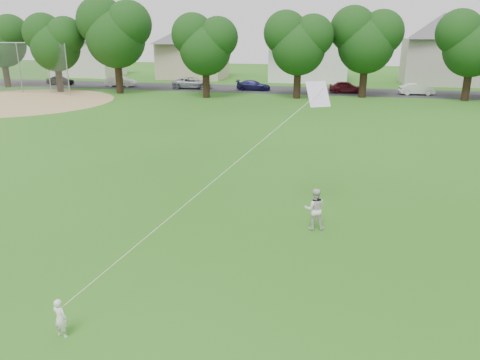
% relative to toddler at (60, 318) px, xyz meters
% --- Properties ---
extents(ground, '(160.00, 160.00, 0.00)m').
position_rel_toddler_xyz_m(ground, '(1.45, 3.47, -0.49)').
color(ground, '#225513').
rests_on(ground, ground).
extents(street, '(90.00, 7.00, 0.01)m').
position_rel_toddler_xyz_m(street, '(1.45, 45.47, -0.49)').
color(street, '#2D2D30').
rests_on(street, ground).
extents(dirt_infield, '(18.00, 18.00, 0.02)m').
position_rel_toddler_xyz_m(dirt_infield, '(-24.55, 31.47, -0.48)').
color(dirt_infield, '#9E7F51').
rests_on(dirt_infield, ground).
extents(toddler, '(0.40, 0.30, 0.99)m').
position_rel_toddler_xyz_m(toddler, '(0.00, 0.00, 0.00)').
color(toddler, white).
rests_on(toddler, ground).
extents(older_boy, '(0.83, 0.69, 1.52)m').
position_rel_toddler_xyz_m(older_boy, '(5.32, 7.40, 0.27)').
color(older_boy, silver).
rests_on(older_boy, ground).
extents(kite, '(3.15, 4.90, 10.94)m').
position_rel_toddler_xyz_m(kite, '(2.58, 4.42, 2.16)').
color(kite, white).
rests_on(kite, ground).
extents(baseball_backstop, '(11.79, 3.98, 5.25)m').
position_rel_toddler_xyz_m(baseball_backstop, '(-28.15, 36.66, 2.13)').
color(baseball_backstop, gray).
rests_on(baseball_backstop, ground).
extents(tree_row, '(81.52, 9.36, 11.01)m').
position_rel_toddler_xyz_m(tree_row, '(6.72, 39.32, 5.78)').
color(tree_row, black).
rests_on(tree_row, ground).
extents(parked_cars, '(62.94, 2.71, 1.29)m').
position_rel_toddler_xyz_m(parked_cars, '(4.34, 44.47, 0.13)').
color(parked_cars, black).
rests_on(parked_cars, ground).
extents(house_row, '(77.47, 14.28, 10.57)m').
position_rel_toddler_xyz_m(house_row, '(3.91, 55.47, 4.61)').
color(house_row, silver).
rests_on(house_row, ground).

